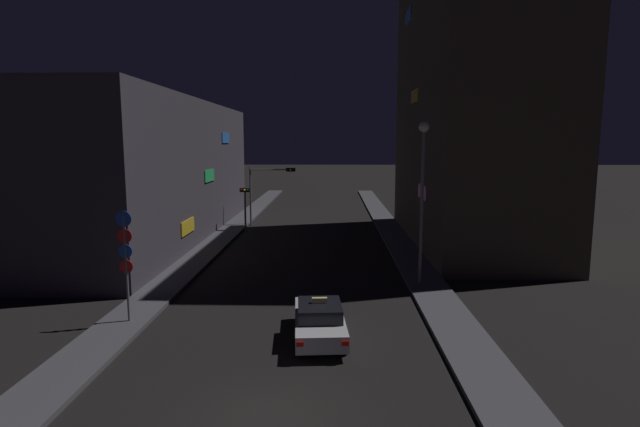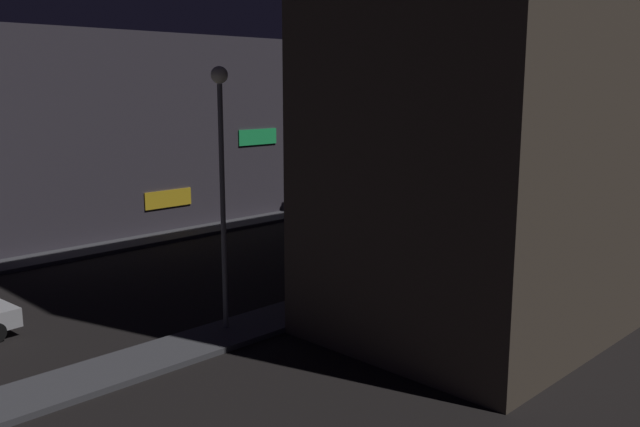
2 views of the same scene
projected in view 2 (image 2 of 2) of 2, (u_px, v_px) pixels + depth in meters
name	position (u px, v px, depth m)	size (l,w,h in m)	color
sidewalk_left	(320.00, 209.00, 42.74)	(2.03, 63.59, 0.17)	#424247
sidewalk_right	(511.00, 243.00, 33.54)	(2.03, 63.59, 0.17)	#424247
building_facade_left	(197.00, 125.00, 43.73)	(12.00, 30.95, 10.37)	#3D3842
traffic_light_overhead	(367.00, 152.00, 40.95)	(4.03, 0.42, 5.18)	slate
traffic_light_left_kerb	(316.00, 173.00, 40.27)	(0.80, 0.42, 3.67)	slate
street_lamp_near_block	(221.00, 154.00, 20.76)	(0.52, 0.52, 8.14)	slate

